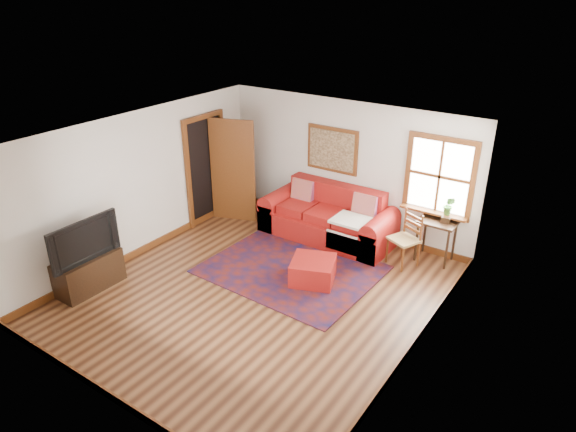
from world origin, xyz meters
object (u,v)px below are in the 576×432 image
Objects in this scene: red_leather_sofa at (329,221)px; red_ottoman at (313,271)px; media_cabinet at (89,273)px; side_table at (437,227)px; ladder_back_chair at (407,237)px.

red_leather_sofa is 1.62m from red_ottoman.
media_cabinet is (-2.19, -3.64, -0.04)m from red_leather_sofa.
red_ottoman is at bearing 37.63° from media_cabinet.
ladder_back_chair is (-0.37, -0.39, -0.12)m from side_table.
ladder_back_chair is 5.15m from media_cabinet.
red_leather_sofa reaches higher than side_table.
red_leather_sofa reaches higher than media_cabinet.
side_table reaches higher than media_cabinet.
media_cabinet reaches higher than red_ottoman.
red_leather_sofa is 2.44× the size of media_cabinet.
red_leather_sofa reaches higher than red_ottoman.
side_table is (1.95, 0.26, 0.30)m from red_leather_sofa.
red_leather_sofa is 4.25m from media_cabinet.
red_ottoman is 3.51m from media_cabinet.
side_table is 5.70m from media_cabinet.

